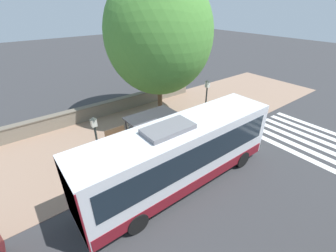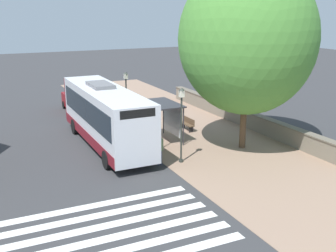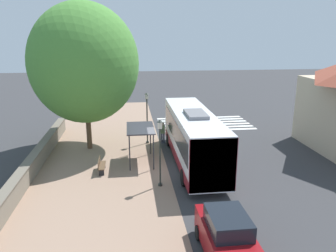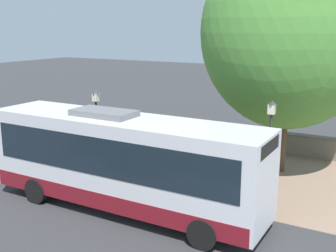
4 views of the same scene
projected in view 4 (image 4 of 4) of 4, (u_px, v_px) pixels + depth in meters
ground_plane at (138, 191)px, 17.78m from camera, size 120.00×120.00×0.00m
sidewalk_plaza at (186, 162)px, 21.58m from camera, size 9.00×44.00×0.02m
stone_wall at (218, 134)px, 24.87m from camera, size 0.60×20.00×1.16m
bus at (123, 161)px, 15.51m from camera, size 2.62×10.87×3.77m
bus_shelter at (184, 137)px, 18.27m from camera, size 1.84×3.20×2.49m
pedestrian at (254, 193)px, 14.85m from camera, size 0.34×0.23×1.73m
bench at (181, 154)px, 21.39m from camera, size 0.40×1.51×0.88m
street_lamp_near at (97, 126)px, 19.13m from camera, size 0.28×0.28×3.99m
street_lamp_far at (270, 146)px, 15.52m from camera, size 0.28×0.28×4.16m
shade_tree at (289, 32)px, 18.75m from camera, size 7.92×7.92×10.88m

